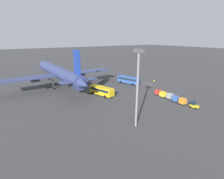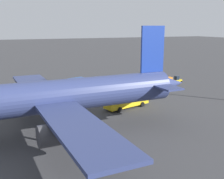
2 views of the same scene
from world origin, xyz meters
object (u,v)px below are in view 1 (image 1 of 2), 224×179
Objects in this scene: shuttle_bus_far at (102,90)px; cargo_cart_yellow at (163,94)px; cargo_cart_blue at (176,99)px; baggage_tug at (194,105)px; shuttle_bus_near at (128,79)px; airplane at (59,73)px; cargo_cart_red at (158,92)px; cargo_cart_orange at (183,101)px; cargo_cart_grey at (170,96)px; worker_person at (154,81)px.

shuttle_bus_far reaches higher than cargo_cart_yellow.
baggage_tug is at bearing -176.62° from cargo_cart_blue.
cargo_cart_blue is at bearing 179.99° from cargo_cart_yellow.
shuttle_bus_near is 19.91m from shuttle_bus_far.
cargo_cart_red is at bearing -140.20° from airplane.
cargo_cart_orange and cargo_cart_blue have the same top height.
cargo_cart_red is at bearing -2.75° from cargo_cart_blue.
cargo_cart_orange is at bearing 173.45° from cargo_cart_grey.
shuttle_bus_far is 6.01× the size of worker_person.
airplane reaches higher than cargo_cart_grey.
cargo_cart_orange and cargo_cart_red have the same top height.
worker_person is (-6.04, -10.33, -1.11)m from shuttle_bus_near.
cargo_cart_blue is at bearing 158.94° from shuttle_bus_near.
cargo_cart_blue is at bearing -147.20° from airplane.
shuttle_bus_far is 5.08× the size of cargo_cart_orange.
baggage_tug is 1.22× the size of cargo_cart_red.
cargo_cart_blue is (6.29, 0.37, 0.25)m from baggage_tug.
cargo_cart_red is (5.42, 0.11, 0.00)m from cargo_cart_grey.
cargo_cart_orange is at bearing -149.13° from airplane.
cargo_cart_yellow is (2.71, 0.50, 0.00)m from cargo_cart_grey.
cargo_cart_red is at bearing 158.76° from shuttle_bus_near.
cargo_cart_orange is at bearing 153.20° from worker_person.
cargo_cart_orange is 2.71m from cargo_cart_blue.
cargo_cart_yellow is at bearing -143.03° from airplane.
cargo_cart_blue is (2.71, -0.12, 0.00)m from cargo_cart_orange.
shuttle_bus_near is 27.04m from cargo_cart_blue.
airplane is 21.03× the size of baggage_tug.
airplane is at bearing 49.91° from shuttle_bus_near.
cargo_cart_blue and cargo_cart_yellow have the same top height.
shuttle_bus_far is 5.08× the size of cargo_cart_yellow.
shuttle_bus_near is at bearing -82.54° from shuttle_bus_far.
cargo_cart_grey is 1.00× the size of cargo_cart_red.
cargo_cart_blue and cargo_cart_grey have the same top height.
airplane is 21.79m from shuttle_bus_far.
shuttle_bus_far is at bearing 28.07° from baggage_tug.
shuttle_bus_far is (-7.60, 18.40, -0.09)m from shuttle_bus_near.
baggage_tug is 9.00m from cargo_cart_grey.
shuttle_bus_near is at bearing -3.36° from cargo_cart_red.
airplane reaches higher than cargo_cart_orange.
shuttle_bus_far is at bearing 37.22° from cargo_cart_orange.
cargo_cart_grey is (-18.23, 11.33, 0.32)m from worker_person.
cargo_cart_red is at bearing 1.16° from cargo_cart_grey.
cargo_cart_blue is at bearing 169.54° from cargo_cart_grey.
worker_person is at bearing -138.20° from shuttle_bus_near.
worker_person is 17.18m from cargo_cart_red.
baggage_tug reaches higher than worker_person.
airplane reaches higher than worker_person.
cargo_cart_grey is at bearing -169.55° from cargo_cart_yellow.
airplane is at bearing 38.79° from cargo_cart_yellow.
worker_person is at bearing -29.46° from cargo_cart_blue.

